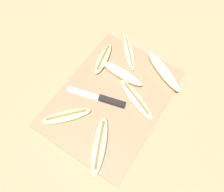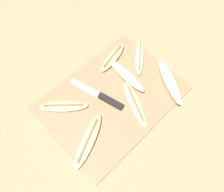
# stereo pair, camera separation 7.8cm
# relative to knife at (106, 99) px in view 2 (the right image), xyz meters

# --- Properties ---
(ground_plane) EXTENTS (4.00, 4.00, 0.00)m
(ground_plane) POSITION_rel_knife_xyz_m (0.02, -0.01, -0.02)
(ground_plane) COLOR tan
(cutting_board) EXTENTS (0.49, 0.36, 0.01)m
(cutting_board) POSITION_rel_knife_xyz_m (0.02, -0.01, -0.01)
(cutting_board) COLOR #997551
(cutting_board) RESTS_ON ground_plane
(knife) EXTENTS (0.07, 0.22, 0.02)m
(knife) POSITION_rel_knife_xyz_m (0.00, 0.00, 0.00)
(knife) COLOR black
(knife) RESTS_ON cutting_board
(banana_spotted_left) EXTENTS (0.16, 0.07, 0.02)m
(banana_spotted_left) POSITION_rel_knife_xyz_m (0.14, 0.11, 0.00)
(banana_spotted_left) COLOR #DBC684
(banana_spotted_left) RESTS_ON cutting_board
(banana_cream_curved) EXTENTS (0.05, 0.18, 0.03)m
(banana_cream_curved) POSITION_rel_knife_xyz_m (0.12, 0.01, 0.01)
(banana_cream_curved) COLOR beige
(banana_cream_curved) RESTS_ON cutting_board
(banana_pale_long) EXTENTS (0.13, 0.20, 0.03)m
(banana_pale_long) POSITION_rel_knife_xyz_m (0.21, -0.11, 0.01)
(banana_pale_long) COLOR beige
(banana_pale_long) RESTS_ON cutting_board
(banana_mellow_near) EXTENTS (0.19, 0.12, 0.02)m
(banana_mellow_near) POSITION_rel_knife_xyz_m (-0.15, -0.07, 0.00)
(banana_mellow_near) COLOR beige
(banana_mellow_near) RESTS_ON cutting_board
(banana_golden_short) EXTENTS (0.15, 0.15, 0.02)m
(banana_golden_short) POSITION_rel_knife_xyz_m (-0.13, 0.08, 0.00)
(banana_golden_short) COLOR #EDD689
(banana_golden_short) RESTS_ON cutting_board
(banana_ripe_center) EXTENTS (0.11, 0.18, 0.02)m
(banana_ripe_center) POSITION_rel_knife_xyz_m (0.06, -0.09, 0.00)
(banana_ripe_center) COLOR beige
(banana_ripe_center) RESTS_ON cutting_board
(banana_soft_right) EXTENTS (0.15, 0.14, 0.02)m
(banana_soft_right) POSITION_rel_knife_xyz_m (0.22, 0.04, 0.00)
(banana_soft_right) COLOR beige
(banana_soft_right) RESTS_ON cutting_board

